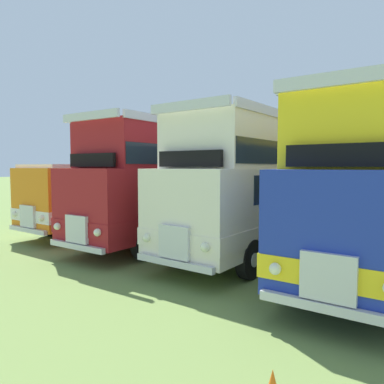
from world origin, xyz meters
TOP-DOWN VIEW (x-y plane):
  - ground_plane at (0.00, 0.00)m, footprint 200.00×200.00m
  - bus_first_in_row at (-9.03, 0.12)m, footprint 2.67×10.04m
  - bus_second_in_row at (-5.42, 0.38)m, footprint 2.88×11.72m
  - bus_third_in_row at (-1.80, -0.26)m, footprint 2.67×9.86m
  - bus_fourth_in_row at (1.80, -0.11)m, footprint 2.79×11.51m

SIDE VIEW (x-z plane):
  - ground_plane at x=0.00m, z-range 0.00..0.00m
  - bus_first_in_row at x=-9.03m, z-range 0.26..3.25m
  - bus_third_in_row at x=-1.80m, z-range 0.09..4.61m
  - bus_fourth_in_row at x=1.80m, z-range 0.10..4.62m
  - bus_second_in_row at x=-5.42m, z-range 0.10..4.62m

